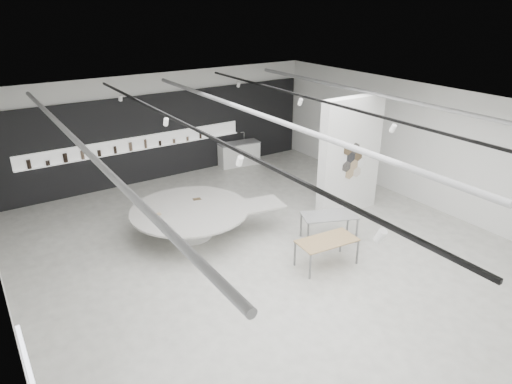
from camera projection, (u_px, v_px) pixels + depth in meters
room at (271, 184)px, 10.95m from camera, size 12.02×14.02×3.82m
back_wall_display at (161, 137)px, 16.49m from camera, size 11.80×0.27×3.10m
partition_column at (350, 157)px, 13.64m from camera, size 2.20×0.38×3.60m
display_island at (193, 218)px, 12.69m from camera, size 4.41×3.80×0.84m
sample_table_wood at (327, 242)px, 11.23m from camera, size 1.56×0.89×0.70m
sample_table_stone at (329, 217)px, 12.41m from camera, size 1.63×1.24×0.75m
kitchen_counter at (239, 154)px, 18.11m from camera, size 1.70×0.82×1.29m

